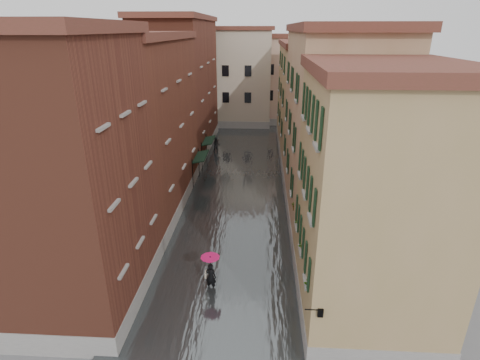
# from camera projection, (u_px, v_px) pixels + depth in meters

# --- Properties ---
(ground) EXTENTS (120.00, 120.00, 0.00)m
(ground) POSITION_uv_depth(u_px,v_px,m) (225.00, 277.00, 21.37)
(ground) COLOR #5E5E60
(ground) RESTS_ON ground
(floodwater) EXTENTS (10.00, 60.00, 0.20)m
(floodwater) POSITION_uv_depth(u_px,v_px,m) (239.00, 187.00, 33.36)
(floodwater) COLOR #43484A
(floodwater) RESTS_ON ground
(building_left_near) EXTENTS (6.00, 8.00, 13.00)m
(building_left_near) POSITION_uv_depth(u_px,v_px,m) (69.00, 183.00, 17.46)
(building_left_near) COLOR brown
(building_left_near) RESTS_ON ground
(building_left_mid) EXTENTS (6.00, 14.00, 12.50)m
(building_left_mid) POSITION_uv_depth(u_px,v_px,m) (141.00, 129.00, 27.73)
(building_left_mid) COLOR #5C2B1D
(building_left_mid) RESTS_ON ground
(building_left_far) EXTENTS (6.00, 16.00, 14.00)m
(building_left_far) POSITION_uv_depth(u_px,v_px,m) (182.00, 89.00, 41.33)
(building_left_far) COLOR brown
(building_left_far) RESTS_ON ground
(building_right_near) EXTENTS (6.00, 8.00, 11.50)m
(building_right_near) POSITION_uv_depth(u_px,v_px,m) (372.00, 205.00, 16.99)
(building_right_near) COLOR #97804E
(building_right_near) RESTS_ON ground
(building_right_mid) EXTENTS (6.00, 14.00, 13.00)m
(building_right_mid) POSITION_uv_depth(u_px,v_px,m) (332.00, 129.00, 26.88)
(building_right_mid) COLOR tan
(building_right_mid) RESTS_ON ground
(building_right_far) EXTENTS (6.00, 16.00, 11.50)m
(building_right_far) POSITION_uv_depth(u_px,v_px,m) (308.00, 102.00, 41.04)
(building_right_far) COLOR #97804E
(building_right_far) RESTS_ON ground
(building_end_cream) EXTENTS (12.00, 9.00, 13.00)m
(building_end_cream) POSITION_uv_depth(u_px,v_px,m) (229.00, 78.00, 54.25)
(building_end_cream) COLOR #B5A390
(building_end_cream) RESTS_ON ground
(building_end_pink) EXTENTS (10.00, 9.00, 12.00)m
(building_end_pink) POSITION_uv_depth(u_px,v_px,m) (290.00, 80.00, 55.80)
(building_end_pink) COLOR tan
(building_end_pink) RESTS_ON ground
(awning_near) EXTENTS (1.09, 3.36, 2.80)m
(awning_near) POSITION_uv_depth(u_px,v_px,m) (201.00, 157.00, 33.54)
(awning_near) COLOR black
(awning_near) RESTS_ON ground
(awning_far) EXTENTS (1.09, 3.33, 2.80)m
(awning_far) POSITION_uv_depth(u_px,v_px,m) (208.00, 141.00, 38.31)
(awning_far) COLOR black
(awning_far) RESTS_ON ground
(wall_lantern) EXTENTS (0.71, 0.22, 0.35)m
(wall_lantern) POSITION_uv_depth(u_px,v_px,m) (320.00, 312.00, 14.46)
(wall_lantern) COLOR black
(wall_lantern) RESTS_ON ground
(window_planters) EXTENTS (0.59, 8.42, 0.84)m
(window_planters) POSITION_uv_depth(u_px,v_px,m) (302.00, 232.00, 19.16)
(window_planters) COLOR #A05B34
(window_planters) RESTS_ON ground
(pedestrian_main) EXTENTS (1.03, 1.03, 2.06)m
(pedestrian_main) POSITION_uv_depth(u_px,v_px,m) (211.00, 269.00, 19.88)
(pedestrian_main) COLOR black
(pedestrian_main) RESTS_ON ground
(pedestrian_far) EXTENTS (1.01, 0.85, 1.85)m
(pedestrian_far) POSITION_uv_depth(u_px,v_px,m) (216.00, 145.00, 42.27)
(pedestrian_far) COLOR black
(pedestrian_far) RESTS_ON ground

